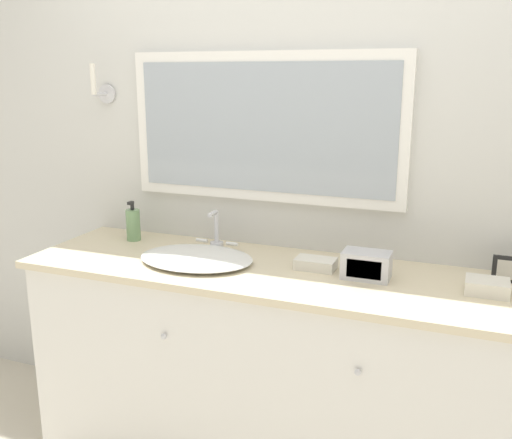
{
  "coord_description": "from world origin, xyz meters",
  "views": [
    {
      "loc": [
        0.69,
        -1.75,
        1.67
      ],
      "look_at": [
        -0.11,
        0.31,
        1.11
      ],
      "focal_mm": 40.0,
      "sensor_mm": 36.0,
      "label": 1
    }
  ],
  "objects_px": {
    "soap_bottle": "(133,224)",
    "picture_frame": "(509,270)",
    "appliance_box": "(366,265)",
    "sink_basin": "(197,257)"
  },
  "relations": [
    {
      "from": "appliance_box",
      "to": "soap_bottle",
      "type": "bearing_deg",
      "value": 173.79
    },
    {
      "from": "soap_bottle",
      "to": "picture_frame",
      "type": "xyz_separation_m",
      "value": [
        1.64,
        0.02,
        -0.03
      ]
    },
    {
      "from": "appliance_box",
      "to": "picture_frame",
      "type": "distance_m",
      "value": 0.53
    },
    {
      "from": "soap_bottle",
      "to": "appliance_box",
      "type": "distance_m",
      "value": 1.13
    },
    {
      "from": "sink_basin",
      "to": "appliance_box",
      "type": "relative_size",
      "value": 2.69
    },
    {
      "from": "sink_basin",
      "to": "soap_bottle",
      "type": "relative_size",
      "value": 2.58
    },
    {
      "from": "sink_basin",
      "to": "appliance_box",
      "type": "distance_m",
      "value": 0.7
    },
    {
      "from": "appliance_box",
      "to": "picture_frame",
      "type": "relative_size",
      "value": 1.53
    },
    {
      "from": "soap_bottle",
      "to": "picture_frame",
      "type": "height_order",
      "value": "soap_bottle"
    },
    {
      "from": "sink_basin",
      "to": "picture_frame",
      "type": "height_order",
      "value": "sink_basin"
    }
  ]
}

